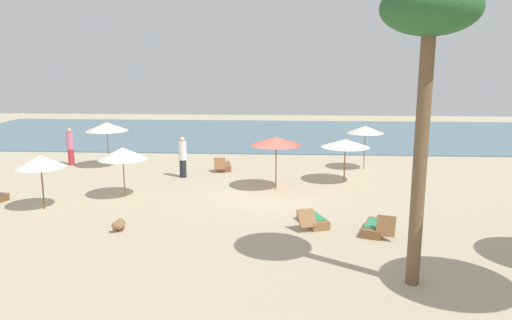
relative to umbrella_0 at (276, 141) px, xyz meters
The scene contains 15 objects.
ground_plane 2.42m from the umbrella_0, 108.23° to the right, with size 60.00×60.00×0.00m, color #BCAD8E.
ocean_water 15.99m from the umbrella_0, 91.37° to the left, with size 48.00×16.00×0.06m, color slate.
umbrella_0 is the anchor object (origin of this frame).
umbrella_1 9.59m from the umbrella_0, 155.66° to the left, with size 2.14×2.14×2.33m.
umbrella_2 6.31m from the umbrella_0, 165.27° to the right, with size 1.95×1.95×2.04m.
umbrella_3 9.23m from the umbrella_0, 158.48° to the right, with size 1.78×1.78×2.04m.
umbrella_4 3.42m from the umbrella_0, 25.23° to the left, with size 2.17×2.17×1.98m.
umbrella_5 6.08m from the umbrella_0, 43.84° to the left, with size 1.84×1.84×2.22m.
lounger_1 6.54m from the umbrella_0, 57.99° to the right, with size 1.07×1.73×0.75m.
lounger_2 4.98m from the umbrella_0, 126.17° to the left, with size 0.89×1.76×0.70m.
lounger_3 5.18m from the umbrella_0, 74.00° to the right, with size 1.13×1.79×0.69m.
person_0 4.96m from the umbrella_0, 156.41° to the left, with size 0.51×0.51×1.94m.
person_2 11.78m from the umbrella_0, 158.29° to the left, with size 0.40×0.40×1.96m.
palm_2 10.51m from the umbrella_0, 68.16° to the right, with size 2.25×2.25×7.23m.
dog 7.70m from the umbrella_0, 132.06° to the right, with size 0.44×0.80×0.37m.
Camera 1 is at (0.76, -19.52, 5.49)m, focal length 34.77 mm.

